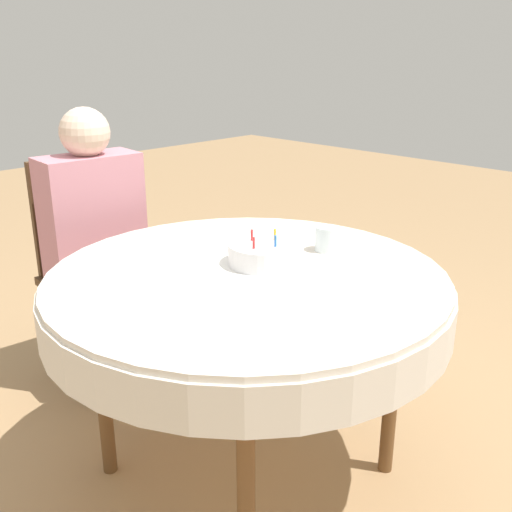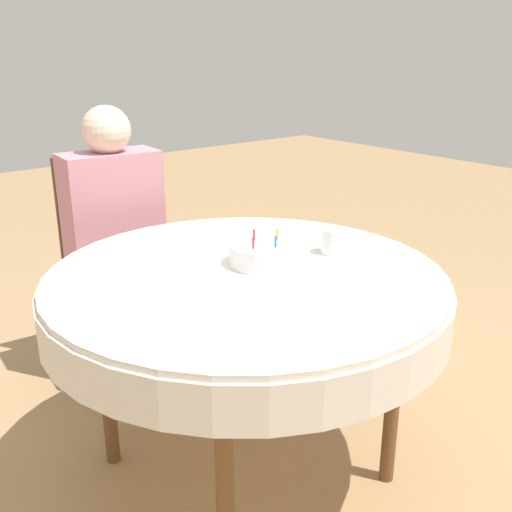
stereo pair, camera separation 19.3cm
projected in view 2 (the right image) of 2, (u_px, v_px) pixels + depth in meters
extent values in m
plane|color=#A37F56|center=(247.00, 469.00, 2.17)|extent=(12.00, 12.00, 0.00)
cylinder|color=silver|center=(246.00, 275.00, 1.92)|extent=(1.28, 1.28, 0.02)
cylinder|color=silver|center=(246.00, 297.00, 1.95)|extent=(1.30, 1.30, 0.14)
cylinder|color=brown|center=(225.00, 478.00, 1.58)|extent=(0.05, 0.05, 0.75)
cylinder|color=brown|center=(394.00, 387.00, 2.00)|extent=(0.05, 0.05, 0.75)
cylinder|color=brown|center=(105.00, 371.00, 2.09)|extent=(0.05, 0.05, 0.75)
cylinder|color=brown|center=(260.00, 317.00, 2.51)|extent=(0.05, 0.05, 0.75)
cube|color=#4C331E|center=(118.00, 277.00, 2.71)|extent=(0.45, 0.45, 0.04)
cube|color=#4C331E|center=(98.00, 209.00, 2.77)|extent=(0.38, 0.06, 0.51)
cylinder|color=#4C331E|center=(99.00, 350.00, 2.55)|extent=(0.04, 0.04, 0.44)
cylinder|color=#4C331E|center=(175.00, 329.00, 2.75)|extent=(0.04, 0.04, 0.44)
cylinder|color=#4C331E|center=(71.00, 320.00, 2.84)|extent=(0.04, 0.04, 0.44)
cylinder|color=#4C331E|center=(142.00, 302.00, 3.03)|extent=(0.04, 0.04, 0.44)
cylinder|color=beige|center=(113.00, 339.00, 2.61)|extent=(0.09, 0.09, 0.48)
cylinder|color=beige|center=(156.00, 327.00, 2.72)|extent=(0.09, 0.09, 0.48)
cube|color=#C67F8E|center=(113.00, 215.00, 2.62)|extent=(0.43, 0.24, 0.55)
sphere|color=beige|center=(106.00, 130.00, 2.49)|extent=(0.20, 0.20, 0.20)
cube|color=white|center=(265.00, 264.00, 1.98)|extent=(0.29, 0.29, 0.00)
cylinder|color=white|center=(265.00, 254.00, 1.97)|extent=(0.24, 0.24, 0.07)
cylinder|color=gold|center=(277.00, 235.00, 1.98)|extent=(0.01, 0.01, 0.04)
cylinder|color=red|center=(254.00, 235.00, 1.98)|extent=(0.01, 0.01, 0.04)
cylinder|color=red|center=(253.00, 243.00, 1.91)|extent=(0.01, 0.01, 0.04)
cylinder|color=blue|center=(276.00, 242.00, 1.92)|extent=(0.01, 0.01, 0.04)
cylinder|color=silver|center=(332.00, 241.00, 2.07)|extent=(0.08, 0.08, 0.09)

